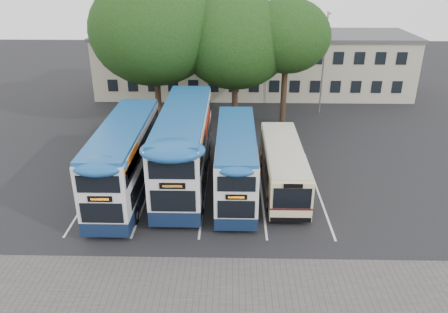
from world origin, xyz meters
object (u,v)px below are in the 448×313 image
(tree_mid, at_px, (235,41))
(bus_dd_left, at_px, (125,156))
(tree_right, at_px, (287,36))
(lamp_post, at_px, (324,58))
(bus_dd_right, at_px, (236,159))
(bus_single, at_px, (283,164))
(bus_dd_mid, at_px, (185,144))
(tree_left, at_px, (154,30))

(tree_mid, bearing_deg, bus_dd_left, -117.27)
(tree_mid, bearing_deg, tree_right, -5.12)
(tree_right, bearing_deg, lamp_post, 40.23)
(bus_dd_right, xyz_separation_m, bus_single, (2.93, 0.76, -0.65))
(lamp_post, relative_size, bus_dd_mid, 0.78)
(lamp_post, xyz_separation_m, tree_left, (-14.45, -3.20, 2.85))
(bus_dd_left, bearing_deg, bus_dd_right, 2.22)
(bus_single, bearing_deg, bus_dd_mid, 175.88)
(lamp_post, distance_m, tree_left, 15.07)
(bus_dd_left, xyz_separation_m, bus_single, (9.54, 1.02, -0.88))
(bus_dd_left, bearing_deg, tree_right, 49.11)
(lamp_post, bearing_deg, tree_left, -167.52)
(tree_left, xyz_separation_m, tree_mid, (6.54, 0.37, -0.90))
(lamp_post, distance_m, bus_dd_right, 17.41)
(lamp_post, xyz_separation_m, tree_mid, (-7.91, -2.83, 1.95))
(tree_right, bearing_deg, bus_single, -95.76)
(lamp_post, height_order, tree_mid, tree_mid)
(bus_dd_mid, bearing_deg, tree_left, 107.36)
(tree_left, relative_size, bus_dd_left, 1.17)
(tree_mid, bearing_deg, bus_dd_right, -89.72)
(tree_left, height_order, bus_dd_mid, tree_left)
(tree_mid, relative_size, bus_dd_mid, 0.94)
(lamp_post, height_order, tree_right, tree_right)
(bus_dd_left, height_order, bus_dd_mid, bus_dd_mid)
(tree_left, xyz_separation_m, bus_dd_left, (-0.01, -12.33, -5.51))
(lamp_post, relative_size, bus_dd_right, 0.95)
(tree_right, bearing_deg, bus_dd_left, -130.89)
(bus_dd_mid, xyz_separation_m, bus_single, (6.13, -0.44, -1.11))
(tree_right, distance_m, bus_dd_right, 13.80)
(bus_dd_right, bearing_deg, bus_dd_mid, 159.36)
(tree_mid, xyz_separation_m, bus_dd_mid, (-3.14, -11.24, -4.37))
(lamp_post, bearing_deg, bus_single, -108.73)
(bus_dd_right, relative_size, bus_single, 1.04)
(bus_dd_right, bearing_deg, lamp_post, 62.80)
(tree_right, xyz_separation_m, bus_dd_left, (-10.68, -12.33, -5.08))
(bus_dd_mid, bearing_deg, bus_dd_left, -156.76)
(lamp_post, distance_m, tree_right, 5.51)
(lamp_post, distance_m, tree_mid, 8.62)
(bus_dd_mid, height_order, bus_single, bus_dd_mid)
(tree_mid, xyz_separation_m, bus_dd_left, (-6.55, -12.70, -4.61))
(tree_left, relative_size, tree_mid, 1.13)
(tree_right, bearing_deg, tree_mid, 174.88)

